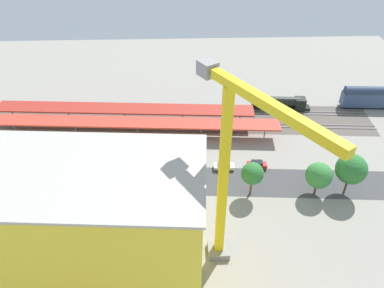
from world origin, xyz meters
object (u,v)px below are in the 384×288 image
Objects in this scene: parked_car_1 at (224,166)px; parked_car_6 at (52,171)px; passenger_coach at (376,97)px; parked_car_7 at (19,171)px; box_truck_0 at (15,206)px; locomotive at (281,103)px; parked_car_3 at (158,168)px; parked_car_0 at (257,165)px; construction_building at (61,229)px; platform_canopy_far at (124,109)px; parked_car_5 at (88,171)px; street_tree_3 at (122,181)px; box_truck_1 at (16,208)px; street_tree_0 at (42,183)px; parked_car_2 at (190,168)px; street_tree_4 at (319,175)px; street_tree_2 at (351,169)px; tower_crane at (230,170)px; platform_canopy_near at (137,122)px; street_tree_1 at (252,174)px; parked_car_4 at (122,169)px; traffic_light at (138,150)px.

parked_car_6 is (37.42, 0.02, 0.04)m from parked_car_1.
passenger_coach reaches higher than parked_car_7.
locomotive is at bearing -148.36° from box_truck_0.
parked_car_3 is at bearing 179.68° from parked_car_6.
parked_car_0 is (36.99, 24.88, -2.54)m from passenger_coach.
platform_canopy_far is at bearing -90.21° from construction_building.
locomotive is at bearing -152.03° from parked_car_5.
street_tree_3 is (-16.46, 8.03, 3.66)m from parked_car_6.
parked_car_1 is at bearing -163.96° from box_truck_1.
parked_car_1 is 37.47m from street_tree_0.
parked_car_2 is 26.73m from street_tree_4.
parked_car_0 is (11.10, 24.88, -1.05)m from locomotive.
platform_canopy_far is 14.34× the size of parked_car_2.
passenger_coach is 42.70m from street_tree_4.
box_truck_0 is at bearing 44.18° from parked_car_5.
street_tree_2 is (-47.47, 28.49, 2.08)m from platform_canopy_far.
construction_building is 5.64× the size of street_tree_4.
parked_car_0 is 31.68m from tower_crane.
street_tree_3 reaches higher than parked_car_1.
street_tree_0 reaches higher than platform_canopy_near.
street_tree_3 is at bearing 40.04° from locomotive.
street_tree_1 is at bearing 134.69° from platform_canopy_far.
street_tree_2 is (-53.44, 7.82, 5.33)m from parked_car_5.
parked_car_4 is at bearing 1.34° from parked_car_3.
street_tree_4 is at bearing 145.31° from platform_canopy_far.
passenger_coach is 73.12m from street_tree_3.
parked_car_3 is 0.97× the size of parked_car_5.
platform_canopy_near reaches higher than parked_car_6.
locomotive is 67.70m from parked_car_7.
passenger_coach reaches higher than platform_canopy_near.
parked_car_7 is (36.99, -0.44, 0.02)m from parked_car_2.
street_tree_1 reaches higher than parked_car_1.
parked_car_4 is at bearing -0.48° from parked_car_2.
parked_car_4 is 0.67× the size of street_tree_3.
street_tree_2 is (20.41, 33.29, 2.72)m from passenger_coach.
parked_car_6 is 29.25m from construction_building.
platform_canopy_near is 10.71× the size of street_tree_3.
box_truck_0 is at bearing 10.09° from street_tree_3.
parked_car_1 is 25.80m from street_tree_2.
parked_car_3 is 0.98× the size of parked_car_4.
parked_car_5 is 0.62× the size of street_tree_0.
street_tree_0 is at bearing -145.72° from box_truck_1.
parked_car_5 is at bearing -9.50° from street_tree_4.
parked_car_0 is at bearing 65.95° from locomotive.
platform_canopy_near reaches higher than parked_car_4.
parked_car_5 is at bearing 19.03° from passenger_coach.
street_tree_2 is at bearing 173.10° from parked_car_7.
street_tree_1 is at bearing 67.24° from locomotive.
parked_car_6 is at bearing 4.18° from traffic_light.
platform_canopy_far is 1.60× the size of construction_building.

